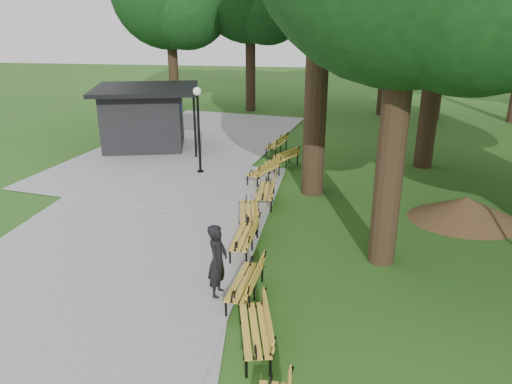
# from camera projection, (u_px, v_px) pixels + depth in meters

# --- Properties ---
(ground) EXTENTS (100.00, 100.00, 0.00)m
(ground) POSITION_uv_depth(u_px,v_px,m) (235.00, 319.00, 10.67)
(ground) COLOR #214E16
(ground) RESTS_ON ground
(path) EXTENTS (12.00, 38.00, 0.06)m
(path) POSITION_uv_depth(u_px,v_px,m) (116.00, 245.00, 13.96)
(path) COLOR gray
(path) RESTS_ON ground
(person) EXTENTS (0.50, 0.70, 1.81)m
(person) POSITION_uv_depth(u_px,v_px,m) (218.00, 261.00, 11.26)
(person) COLOR black
(person) RESTS_ON ground
(kiosk) EXTENTS (5.60, 5.14, 2.97)m
(kiosk) POSITION_uv_depth(u_px,v_px,m) (144.00, 117.00, 23.42)
(kiosk) COLOR black
(kiosk) RESTS_ON ground
(lamp_post) EXTENTS (0.32, 0.32, 3.51)m
(lamp_post) POSITION_uv_depth(u_px,v_px,m) (198.00, 113.00, 19.35)
(lamp_post) COLOR black
(lamp_post) RESTS_ON ground
(dirt_mound) EXTENTS (2.94, 2.94, 0.79)m
(dirt_mound) POSITION_uv_depth(u_px,v_px,m) (465.00, 209.00, 15.55)
(dirt_mound) COLOR #47301C
(dirt_mound) RESTS_ON ground
(bench_2) EXTENTS (1.05, 1.99, 0.88)m
(bench_2) POSITION_uv_depth(u_px,v_px,m) (255.00, 330.00, 9.61)
(bench_2) COLOR gold
(bench_2) RESTS_ON ground
(bench_3) EXTENTS (0.82, 1.95, 0.88)m
(bench_3) POSITION_uv_depth(u_px,v_px,m) (245.00, 282.00, 11.28)
(bench_3) COLOR gold
(bench_3) RESTS_ON ground
(bench_4) EXTENTS (0.71, 1.92, 0.88)m
(bench_4) POSITION_uv_depth(u_px,v_px,m) (244.00, 237.00, 13.53)
(bench_4) COLOR gold
(bench_4) RESTS_ON ground
(bench_5) EXTENTS (0.95, 1.98, 0.88)m
(bench_5) POSITION_uv_depth(u_px,v_px,m) (248.00, 211.00, 15.23)
(bench_5) COLOR gold
(bench_5) RESTS_ON ground
(bench_6) EXTENTS (0.74, 1.93, 0.88)m
(bench_6) POSITION_uv_depth(u_px,v_px,m) (266.00, 191.00, 16.95)
(bench_6) COLOR gold
(bench_6) RESTS_ON ground
(bench_7) EXTENTS (1.37, 1.99, 0.88)m
(bench_7) POSITION_uv_depth(u_px,v_px,m) (264.00, 170.00, 19.10)
(bench_7) COLOR gold
(bench_7) RESTS_ON ground
(bench_8) EXTENTS (1.54, 1.95, 0.88)m
(bench_8) POSITION_uv_depth(u_px,v_px,m) (282.00, 159.00, 20.60)
(bench_8) COLOR gold
(bench_8) RESTS_ON ground
(bench_9) EXTENTS (1.05, 2.00, 0.88)m
(bench_9) POSITION_uv_depth(u_px,v_px,m) (276.00, 144.00, 22.85)
(bench_9) COLOR gold
(bench_9) RESTS_ON ground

